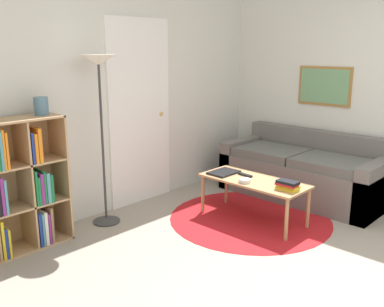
# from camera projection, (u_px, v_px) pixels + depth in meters

# --- Properties ---
(ground_plane) EXTENTS (14.00, 14.00, 0.00)m
(ground_plane) POSITION_uv_depth(u_px,v_px,m) (353.00, 300.00, 3.07)
(ground_plane) COLOR gray
(wall_back) EXTENTS (7.34, 0.11, 2.60)m
(wall_back) POSITION_uv_depth(u_px,v_px,m) (116.00, 93.00, 4.59)
(wall_back) COLOR silver
(wall_back) RESTS_ON ground_plane
(wall_right) EXTENTS (0.08, 5.71, 2.60)m
(wall_right) POSITION_uv_depth(u_px,v_px,m) (330.00, 87.00, 5.20)
(wall_right) COLOR silver
(wall_right) RESTS_ON ground_plane
(rug) EXTENTS (1.70, 1.70, 0.01)m
(rug) POSITION_uv_depth(u_px,v_px,m) (250.00, 218.00, 4.54)
(rug) COLOR #B2191E
(rug) RESTS_ON ground_plane
(bookshelf) EXTENTS (1.03, 0.34, 1.18)m
(bookshelf) POSITION_uv_depth(u_px,v_px,m) (2.00, 190.00, 3.65)
(bookshelf) COLOR tan
(bookshelf) RESTS_ON ground_plane
(floor_lamp) EXTENTS (0.34, 0.34, 1.70)m
(floor_lamp) POSITION_uv_depth(u_px,v_px,m) (99.00, 81.00, 4.10)
(floor_lamp) COLOR #333333
(floor_lamp) RESTS_ON ground_plane
(couch) EXTENTS (0.85, 1.90, 0.77)m
(couch) POSITION_uv_depth(u_px,v_px,m) (305.00, 173.00, 5.18)
(couch) COLOR #66605B
(couch) RESTS_ON ground_plane
(coffee_table) EXTENTS (0.49, 1.13, 0.44)m
(coffee_table) POSITION_uv_depth(u_px,v_px,m) (254.00, 184.00, 4.41)
(coffee_table) COLOR #AD7F51
(coffee_table) RESTS_ON ground_plane
(laptop) EXTENTS (0.32, 0.24, 0.02)m
(laptop) POSITION_uv_depth(u_px,v_px,m) (224.00, 172.00, 4.62)
(laptop) COLOR black
(laptop) RESTS_ON coffee_table
(bowl) EXTENTS (0.12, 0.12, 0.04)m
(bowl) POSITION_uv_depth(u_px,v_px,m) (245.00, 181.00, 4.31)
(bowl) COLOR silver
(bowl) RESTS_ON coffee_table
(book_stack_on_table) EXTENTS (0.14, 0.21, 0.09)m
(book_stack_on_table) POSITION_uv_depth(u_px,v_px,m) (288.00, 185.00, 4.08)
(book_stack_on_table) COLOR gold
(book_stack_on_table) RESTS_ON coffee_table
(remote) EXTENTS (0.07, 0.18, 0.02)m
(remote) POSITION_uv_depth(u_px,v_px,m) (245.00, 175.00, 4.53)
(remote) COLOR black
(remote) RESTS_ON coffee_table
(vase_on_shelf) EXTENTS (0.13, 0.13, 0.16)m
(vase_on_shelf) POSITION_uv_depth(u_px,v_px,m) (41.00, 106.00, 3.77)
(vase_on_shelf) COLOR slate
(vase_on_shelf) RESTS_ON bookshelf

